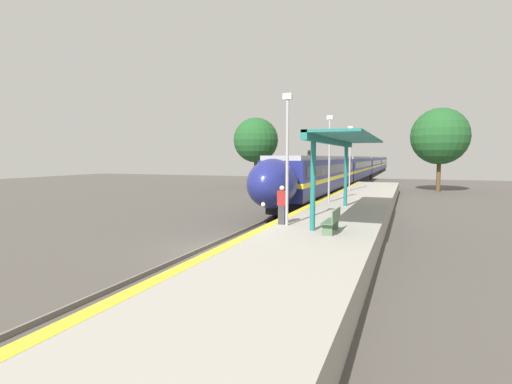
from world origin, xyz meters
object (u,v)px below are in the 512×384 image
lamppost_far (350,154)px  train (362,167)px  railway_signal (309,168)px  person_waiting (282,204)px  lamppost_mid (329,153)px  lamppost_near (287,151)px  platform_bench (333,220)px

lamppost_far → train: bearing=94.4°
railway_signal → train: bearing=85.7°
train → railway_signal: size_ratio=20.93×
train → person_waiting: train is taller
person_waiting → lamppost_far: lamppost_far is taller
lamppost_far → lamppost_mid: bearing=-90.0°
lamppost_far → lamppost_near: bearing=-90.0°
train → lamppost_far: size_ratio=17.67×
train → railway_signal: bearing=-94.3°
lamppost_near → lamppost_mid: bearing=90.0°
train → lamppost_mid: size_ratio=17.67×
railway_signal → lamppost_near: lamppost_near is taller
lamppost_mid → lamppost_far: 9.07m
railway_signal → platform_bench: bearing=-74.5°
person_waiting → train: bearing=92.5°
lamppost_near → train: bearing=92.8°
train → lamppost_far: lamppost_far is taller
lamppost_far → platform_bench: bearing=-83.9°
platform_bench → lamppost_near: (-2.06, 0.97, 2.57)m
lamppost_near → lamppost_far: (0.00, 18.15, 0.00)m
train → lamppost_mid: bearing=-86.6°
train → person_waiting: 50.49m
platform_bench → person_waiting: size_ratio=1.02×
train → lamppost_far: bearing=-85.6°
person_waiting → lamppost_far: size_ratio=0.30×
platform_bench → lamppost_far: (-2.06, 19.12, 2.57)m
lamppost_near → lamppost_far: 18.15m
railway_signal → lamppost_mid: bearing=-71.7°
platform_bench → lamppost_far: size_ratio=0.31×
railway_signal → lamppost_mid: lamppost_mid is taller
platform_bench → lamppost_mid: size_ratio=0.31×
platform_bench → lamppost_near: bearing=154.7°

